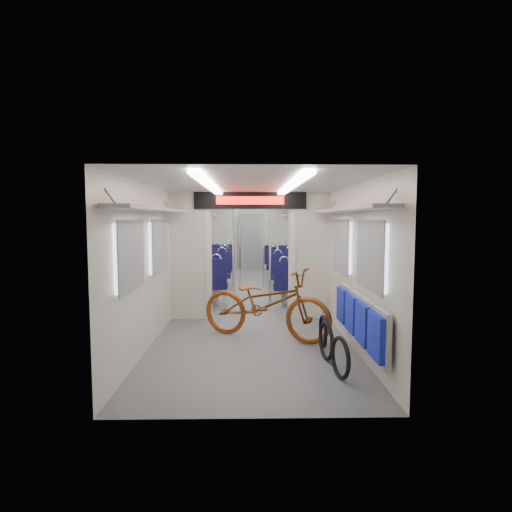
# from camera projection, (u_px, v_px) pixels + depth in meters

# --- Properties ---
(carriage) EXTENTS (12.00, 12.02, 2.31)m
(carriage) POSITION_uv_depth(u_px,v_px,m) (250.00, 233.00, 9.50)
(carriage) COLOR #515456
(carriage) RESTS_ON ground
(bicycle) EXTENTS (2.18, 1.52, 1.09)m
(bicycle) POSITION_uv_depth(u_px,v_px,m) (266.00, 303.00, 6.49)
(bicycle) COLOR brown
(bicycle) RESTS_ON ground
(flip_bench) EXTENTS (0.12, 2.15, 0.57)m
(flip_bench) POSITION_uv_depth(u_px,v_px,m) (359.00, 318.00, 5.36)
(flip_bench) COLOR gray
(flip_bench) RESTS_ON carriage
(bike_hoop_a) EXTENTS (0.15, 0.49, 0.49)m
(bike_hoop_a) POSITION_uv_depth(u_px,v_px,m) (340.00, 360.00, 4.87)
(bike_hoop_a) COLOR black
(bike_hoop_a) RESTS_ON ground
(bike_hoop_b) EXTENTS (0.12, 0.52, 0.52)m
(bike_hoop_b) POSITION_uv_depth(u_px,v_px,m) (326.00, 342.00, 5.52)
(bike_hoop_b) COLOR black
(bike_hoop_b) RESTS_ON ground
(bike_hoop_c) EXTENTS (0.05, 0.48, 0.47)m
(bike_hoop_c) POSITION_uv_depth(u_px,v_px,m) (323.00, 333.00, 6.05)
(bike_hoop_c) COLOR black
(bike_hoop_c) RESTS_ON ground
(seat_bay_near_left) EXTENTS (0.92, 2.10, 1.11)m
(seat_bay_near_left) POSITION_uv_depth(u_px,v_px,m) (209.00, 274.00, 9.87)
(seat_bay_near_left) COLOR #0F0C35
(seat_bay_near_left) RESTS_ON ground
(seat_bay_near_right) EXTENTS (0.89, 1.97, 1.07)m
(seat_bay_near_right) POSITION_uv_depth(u_px,v_px,m) (291.00, 276.00, 9.69)
(seat_bay_near_right) COLOR #0F0C35
(seat_bay_near_right) RESTS_ON ground
(seat_bay_far_left) EXTENTS (0.91, 2.07, 1.10)m
(seat_bay_far_left) POSITION_uv_depth(u_px,v_px,m) (219.00, 261.00, 12.97)
(seat_bay_far_left) COLOR #0F0C35
(seat_bay_far_left) RESTS_ON ground
(seat_bay_far_right) EXTENTS (0.88, 1.92, 1.05)m
(seat_bay_far_right) POSITION_uv_depth(u_px,v_px,m) (280.00, 261.00, 13.21)
(seat_bay_far_right) COLOR #0F0C35
(seat_bay_far_right) RESTS_ON ground
(stanchion_near_left) EXTENTS (0.04, 0.04, 2.30)m
(stanchion_near_left) POSITION_uv_depth(u_px,v_px,m) (233.00, 253.00, 8.51)
(stanchion_near_left) COLOR silver
(stanchion_near_left) RESTS_ON ground
(stanchion_near_right) EXTENTS (0.04, 0.04, 2.30)m
(stanchion_near_right) POSITION_uv_depth(u_px,v_px,m) (270.00, 253.00, 8.34)
(stanchion_near_right) COLOR silver
(stanchion_near_right) RESTS_ON ground
(stanchion_far_left) EXTENTS (0.04, 0.04, 2.30)m
(stanchion_far_left) POSITION_uv_depth(u_px,v_px,m) (240.00, 244.00, 11.33)
(stanchion_far_left) COLOR silver
(stanchion_far_left) RESTS_ON ground
(stanchion_far_right) EXTENTS (0.05, 0.05, 2.30)m
(stanchion_far_right) POSITION_uv_depth(u_px,v_px,m) (263.00, 244.00, 11.45)
(stanchion_far_right) COLOR silver
(stanchion_far_right) RESTS_ON ground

